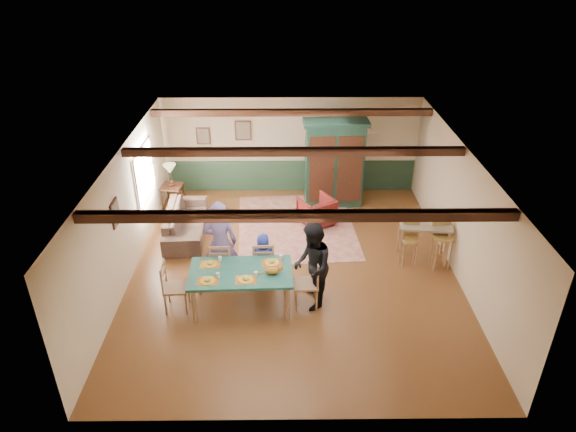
{
  "coord_description": "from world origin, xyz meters",
  "views": [
    {
      "loc": [
        -0.21,
        -9.34,
        6.49
      ],
      "look_at": [
        -0.12,
        0.34,
        1.15
      ],
      "focal_mm": 32.0,
      "sensor_mm": 36.0,
      "label": 1
    }
  ],
  "objects_px": {
    "person_child": "(264,258)",
    "cat": "(272,270)",
    "dining_table": "(242,289)",
    "table_lamp": "(170,175)",
    "dining_chair_far_right": "(264,261)",
    "person_woman": "(312,266)",
    "dining_chair_end_left": "(176,286)",
    "bar_stool_left": "(410,245)",
    "armoire": "(334,164)",
    "end_table": "(173,197)",
    "counter_table": "(423,241)",
    "dining_chair_far_left": "(221,262)",
    "dining_chair_end_right": "(306,283)",
    "person_man": "(220,243)",
    "bar_stool_right": "(442,242)",
    "armchair": "(317,211)",
    "sofa": "(186,221)"
  },
  "relations": [
    {
      "from": "dining_chair_far_right",
      "to": "person_woman",
      "type": "bearing_deg",
      "value": 139.73
    },
    {
      "from": "counter_table",
      "to": "cat",
      "type": "bearing_deg",
      "value": -152.53
    },
    {
      "from": "sofa",
      "to": "bar_stool_right",
      "type": "distance_m",
      "value": 6.02
    },
    {
      "from": "counter_table",
      "to": "person_man",
      "type": "bearing_deg",
      "value": -169.92
    },
    {
      "from": "sofa",
      "to": "armoire",
      "type": "bearing_deg",
      "value": -70.66
    },
    {
      "from": "end_table",
      "to": "counter_table",
      "type": "bearing_deg",
      "value": -22.74
    },
    {
      "from": "dining_chair_end_left",
      "to": "bar_stool_left",
      "type": "height_order",
      "value": "dining_chair_end_left"
    },
    {
      "from": "dining_table",
      "to": "armchair",
      "type": "distance_m",
      "value": 3.69
    },
    {
      "from": "person_child",
      "to": "cat",
      "type": "xyz_separation_m",
      "value": [
        0.2,
        -0.98,
        0.37
      ]
    },
    {
      "from": "dining_chair_end_right",
      "to": "bar_stool_right",
      "type": "relative_size",
      "value": 0.85
    },
    {
      "from": "end_table",
      "to": "counter_table",
      "type": "distance_m",
      "value": 6.57
    },
    {
      "from": "dining_chair_far_left",
      "to": "end_table",
      "type": "bearing_deg",
      "value": -66.31
    },
    {
      "from": "person_woman",
      "to": "dining_chair_far_right",
      "type": "bearing_deg",
      "value": -130.27
    },
    {
      "from": "bar_stool_right",
      "to": "armchair",
      "type": "bearing_deg",
      "value": 139.62
    },
    {
      "from": "dining_chair_far_right",
      "to": "table_lamp",
      "type": "bearing_deg",
      "value": -55.33
    },
    {
      "from": "dining_chair_end_left",
      "to": "person_woman",
      "type": "relative_size",
      "value": 0.58
    },
    {
      "from": "dining_chair_end_right",
      "to": "cat",
      "type": "bearing_deg",
      "value": -80.54
    },
    {
      "from": "person_man",
      "to": "dining_chair_far_left",
      "type": "bearing_deg",
      "value": 90.0
    },
    {
      "from": "dining_chair_far_left",
      "to": "counter_table",
      "type": "height_order",
      "value": "dining_chair_far_left"
    },
    {
      "from": "dining_chair_far_left",
      "to": "counter_table",
      "type": "relative_size",
      "value": 0.93
    },
    {
      "from": "person_child",
      "to": "sofa",
      "type": "distance_m",
      "value": 2.78
    },
    {
      "from": "dining_chair_far_left",
      "to": "bar_stool_right",
      "type": "relative_size",
      "value": 0.85
    },
    {
      "from": "dining_table",
      "to": "dining_chair_end_right",
      "type": "relative_size",
      "value": 1.89
    },
    {
      "from": "person_woman",
      "to": "cat",
      "type": "xyz_separation_m",
      "value": [
        -0.76,
        -0.14,
        0.02
      ]
    },
    {
      "from": "table_lamp",
      "to": "person_child",
      "type": "bearing_deg",
      "value": -52.42
    },
    {
      "from": "cat",
      "to": "sofa",
      "type": "relative_size",
      "value": 0.17
    },
    {
      "from": "cat",
      "to": "counter_table",
      "type": "bearing_deg",
      "value": 25.24
    },
    {
      "from": "dining_chair_end_left",
      "to": "person_child",
      "type": "xyz_separation_m",
      "value": [
        1.66,
        0.94,
        0.03
      ]
    },
    {
      "from": "person_child",
      "to": "cat",
      "type": "height_order",
      "value": "person_child"
    },
    {
      "from": "dining_table",
      "to": "sofa",
      "type": "height_order",
      "value": "dining_table"
    },
    {
      "from": "armoire",
      "to": "dining_table",
      "type": "bearing_deg",
      "value": -118.4
    },
    {
      "from": "dining_chair_far_left",
      "to": "dining_table",
      "type": "bearing_deg",
      "value": 119.05
    },
    {
      "from": "dining_chair_far_right",
      "to": "cat",
      "type": "xyz_separation_m",
      "value": [
        0.2,
        -0.89,
        0.4
      ]
    },
    {
      "from": "person_man",
      "to": "person_woman",
      "type": "xyz_separation_m",
      "value": [
        1.84,
        -0.81,
        -0.04
      ]
    },
    {
      "from": "dining_table",
      "to": "person_child",
      "type": "bearing_deg",
      "value": 65.66
    },
    {
      "from": "dining_chair_end_right",
      "to": "bar_stool_right",
      "type": "bearing_deg",
      "value": 111.48
    },
    {
      "from": "dining_chair_end_left",
      "to": "counter_table",
      "type": "distance_m",
      "value": 5.46
    },
    {
      "from": "person_man",
      "to": "end_table",
      "type": "distance_m",
      "value": 3.76
    },
    {
      "from": "armoire",
      "to": "armchair",
      "type": "bearing_deg",
      "value": -116.66
    },
    {
      "from": "person_man",
      "to": "armoire",
      "type": "distance_m",
      "value": 4.43
    },
    {
      "from": "dining_table",
      "to": "armoire",
      "type": "relative_size",
      "value": 0.84
    },
    {
      "from": "table_lamp",
      "to": "bar_stool_left",
      "type": "distance_m",
      "value": 6.36
    },
    {
      "from": "end_table",
      "to": "person_man",
      "type": "bearing_deg",
      "value": -63.54
    },
    {
      "from": "cat",
      "to": "end_table",
      "type": "distance_m",
      "value": 5.1
    },
    {
      "from": "dining_chair_end_left",
      "to": "table_lamp",
      "type": "xyz_separation_m",
      "value": [
        -0.86,
        4.23,
        0.44
      ]
    },
    {
      "from": "person_woman",
      "to": "person_man",
      "type": "bearing_deg",
      "value": -115.87
    },
    {
      "from": "end_table",
      "to": "armoire",
      "type": "bearing_deg",
      "value": 3.06
    },
    {
      "from": "dining_table",
      "to": "table_lamp",
      "type": "height_order",
      "value": "table_lamp"
    },
    {
      "from": "armoire",
      "to": "cat",
      "type": "bearing_deg",
      "value": -111.37
    },
    {
      "from": "person_man",
      "to": "sofa",
      "type": "height_order",
      "value": "person_man"
    }
  ]
}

